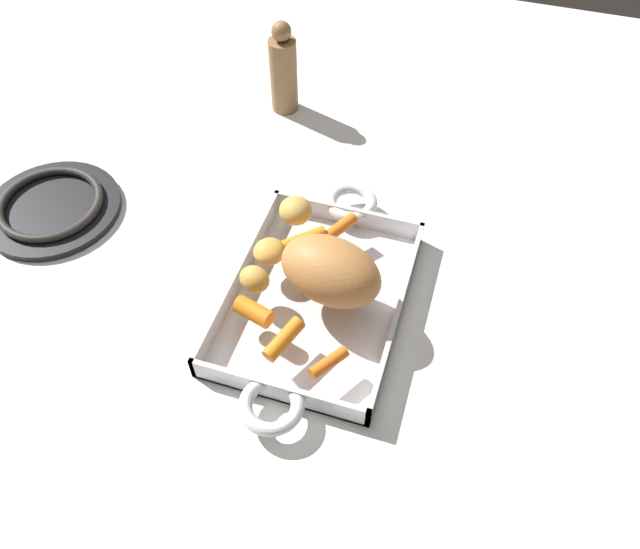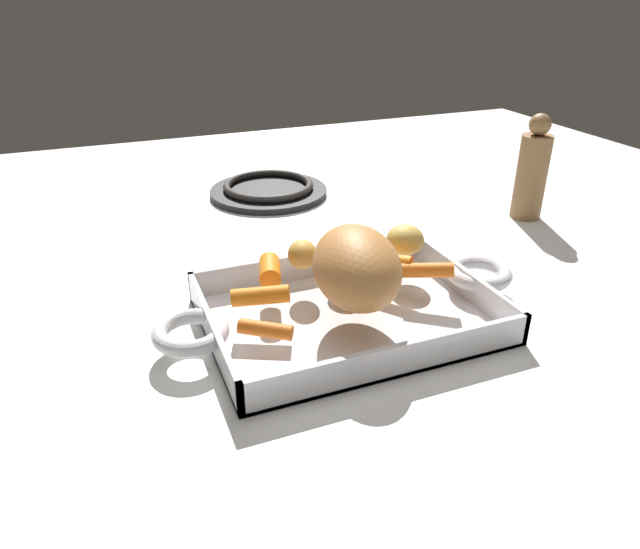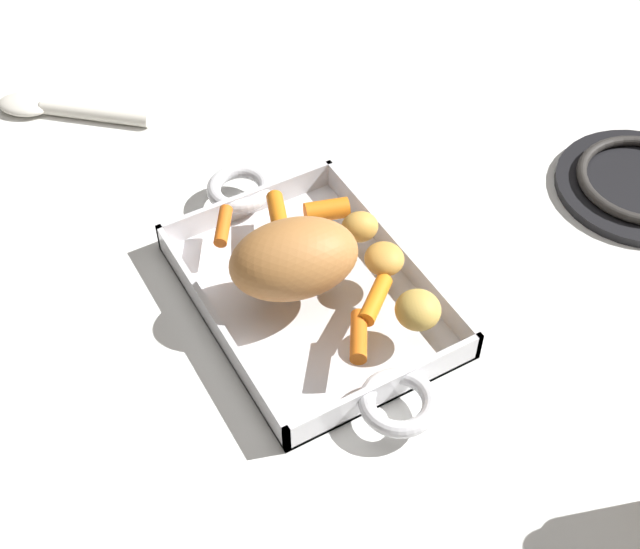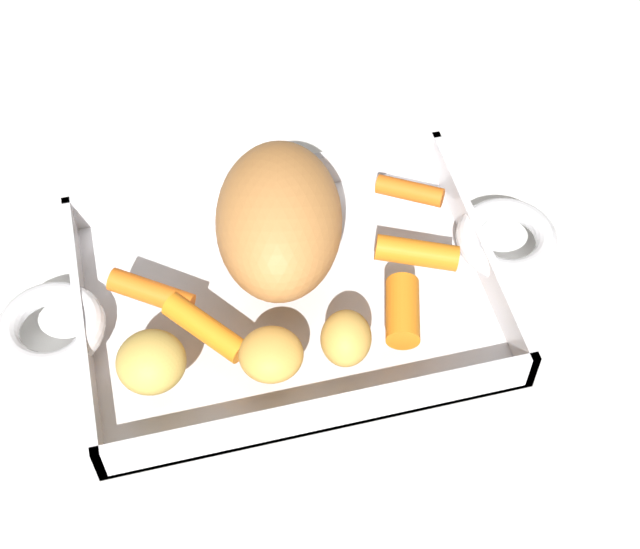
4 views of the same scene
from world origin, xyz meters
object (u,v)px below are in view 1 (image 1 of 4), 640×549
at_px(stove_burner_rear, 52,207).
at_px(potato_whole, 269,251).
at_px(pork_roast, 331,269).
at_px(baby_carrot_northeast, 254,312).
at_px(baby_carrot_short, 304,239).
at_px(pepper_mill, 283,71).
at_px(baby_carrot_southeast, 284,339).
at_px(baby_carrot_southwest, 337,229).
at_px(baby_carrot_northwest, 329,362).
at_px(potato_corner, 255,279).
at_px(roasting_dish, 317,298).
at_px(potato_near_roast, 295,211).

bearing_deg(stove_burner_rear, potato_whole, -92.77).
bearing_deg(pork_roast, baby_carrot_northeast, 132.89).
bearing_deg(baby_carrot_short, pepper_mill, 23.73).
distance_m(baby_carrot_southeast, baby_carrot_northeast, 0.06).
height_order(baby_carrot_southwest, pepper_mill, pepper_mill).
bearing_deg(baby_carrot_northwest, baby_carrot_short, 27.02).
relative_size(baby_carrot_southeast, potato_corner, 1.47).
height_order(baby_carrot_southeast, potato_corner, potato_corner).
bearing_deg(roasting_dish, potato_corner, 108.22).
xyz_separation_m(baby_carrot_northwest, baby_carrot_southeast, (0.01, 0.06, 0.00)).
relative_size(roasting_dish, pepper_mill, 2.59).
height_order(roasting_dish, pepper_mill, pepper_mill).
xyz_separation_m(baby_carrot_northwest, baby_carrot_northeast, (0.04, 0.11, 0.00)).
height_order(potato_near_roast, pepper_mill, pepper_mill).
bearing_deg(baby_carrot_northeast, baby_carrot_southwest, -19.22).
distance_m(baby_carrot_northwest, baby_carrot_short, 0.20).
xyz_separation_m(baby_carrot_northwest, baby_carrot_southwest, (0.21, 0.05, 0.00)).
distance_m(potato_whole, stove_burner_rear, 0.36).
distance_m(pork_roast, potato_whole, 0.10).
xyz_separation_m(pork_roast, baby_carrot_short, (0.06, 0.06, -0.03)).
distance_m(roasting_dish, stove_burner_rear, 0.44).
distance_m(potato_near_roast, potato_whole, 0.08).
bearing_deg(baby_carrot_southwest, potato_whole, 134.20).
distance_m(potato_near_roast, stove_burner_rear, 0.38).
height_order(roasting_dish, pork_roast, pork_roast).
height_order(pork_roast, baby_carrot_northeast, pork_roast).
bearing_deg(baby_carrot_northeast, potato_near_roast, 1.42).
bearing_deg(pork_roast, stove_burner_rear, 84.89).
relative_size(baby_carrot_northeast, stove_burner_rear, 0.24).
bearing_deg(baby_carrot_southeast, baby_carrot_northeast, 62.38).
relative_size(baby_carrot_short, potato_corner, 1.55).
bearing_deg(baby_carrot_southeast, baby_carrot_short, 9.89).
relative_size(baby_carrot_southwest, potato_whole, 1.40).
height_order(baby_carrot_northwest, baby_carrot_short, baby_carrot_short).
height_order(pork_roast, potato_whole, pork_roast).
bearing_deg(baby_carrot_northeast, baby_carrot_northwest, -109.58).
height_order(pork_roast, baby_carrot_southwest, pork_roast).
bearing_deg(potato_near_roast, baby_carrot_southeast, -165.18).
height_order(potato_corner, pepper_mill, pepper_mill).
distance_m(pork_roast, stove_burner_rear, 0.46).
distance_m(baby_carrot_northwest, potato_corner, 0.15).
xyz_separation_m(baby_carrot_northeast, pepper_mill, (0.46, 0.12, 0.03)).
bearing_deg(potato_whole, stove_burner_rear, 87.23).
bearing_deg(roasting_dish, baby_carrot_southwest, 0.91).
bearing_deg(baby_carrot_short, baby_carrot_southeast, -170.11).
xyz_separation_m(baby_carrot_short, potato_corner, (-0.09, 0.04, 0.01)).
bearing_deg(potato_corner, pork_roast, -73.32).
bearing_deg(baby_carrot_northwest, baby_carrot_southeast, 77.49).
height_order(roasting_dish, baby_carrot_northeast, baby_carrot_northeast).
xyz_separation_m(pork_roast, pepper_mill, (0.39, 0.20, -0.00)).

